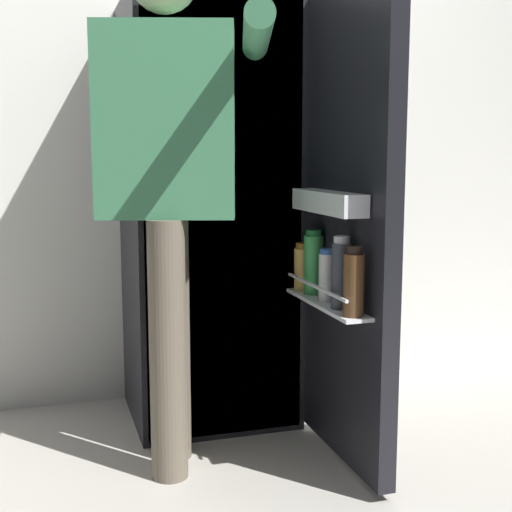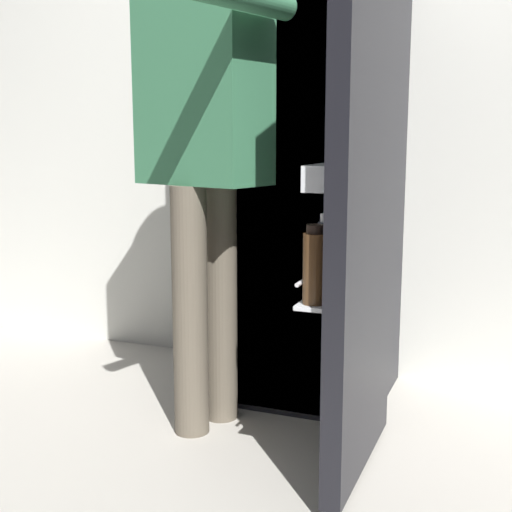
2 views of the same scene
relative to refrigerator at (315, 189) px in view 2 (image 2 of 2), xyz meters
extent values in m
plane|color=#B7B2A8|center=(-0.03, -0.47, -0.81)|extent=(6.30, 6.30, 0.00)
cube|color=silver|center=(-0.03, 0.39, 0.42)|extent=(4.40, 0.10, 2.46)
cube|color=black|center=(-0.03, 0.06, 0.00)|extent=(0.62, 0.56, 1.63)
cube|color=white|center=(-0.03, -0.21, 0.00)|extent=(0.58, 0.01, 1.59)
cube|color=white|center=(-0.03, -0.17, 0.05)|extent=(0.54, 0.09, 0.01)
cube|color=black|center=(0.31, -0.53, 0.00)|extent=(0.06, 0.62, 1.57)
cube|color=white|center=(0.23, -0.53, -0.25)|extent=(0.09, 0.52, 0.01)
cylinder|color=silver|center=(0.19, -0.53, -0.19)|extent=(0.01, 0.50, 0.01)
cube|color=white|center=(0.23, -0.53, 0.09)|extent=(0.08, 0.44, 0.07)
cylinder|color=#333842|center=(0.24, -0.63, -0.14)|extent=(0.06, 0.06, 0.21)
cylinder|color=silver|center=(0.24, -0.63, -0.03)|extent=(0.05, 0.05, 0.02)
cylinder|color=green|center=(0.24, -0.39, -0.14)|extent=(0.07, 0.07, 0.21)
cylinder|color=#195B28|center=(0.24, -0.39, -0.03)|extent=(0.06, 0.06, 0.02)
cylinder|color=white|center=(0.24, -0.51, -0.17)|extent=(0.06, 0.06, 0.16)
cylinder|color=#335BB2|center=(0.24, -0.51, -0.08)|extent=(0.05, 0.05, 0.02)
cylinder|color=brown|center=(0.23, -0.74, -0.15)|extent=(0.06, 0.06, 0.19)
cylinder|color=black|center=(0.23, -0.74, -0.04)|extent=(0.05, 0.05, 0.02)
cylinder|color=tan|center=(0.23, -0.31, -0.17)|extent=(0.06, 0.06, 0.15)
cylinder|color=#996623|center=(0.23, -0.31, -0.08)|extent=(0.05, 0.05, 0.02)
cylinder|color=gold|center=(-0.17, -0.17, 0.10)|extent=(0.08, 0.08, 0.09)
cylinder|color=#665B4C|center=(-0.25, -0.31, -0.39)|extent=(0.12, 0.12, 0.85)
cylinder|color=#665B4C|center=(-0.29, -0.46, -0.39)|extent=(0.12, 0.12, 0.85)
cube|color=#3D7F56|center=(-0.27, -0.39, 0.34)|extent=(0.48, 0.33, 0.60)
cylinder|color=#3D7F56|center=(-0.21, -0.18, 0.32)|extent=(0.08, 0.08, 0.57)
camera|label=1|loc=(-0.66, -2.63, 0.24)|focal=49.07mm
camera|label=2|loc=(0.74, -2.45, 0.20)|focal=47.97mm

